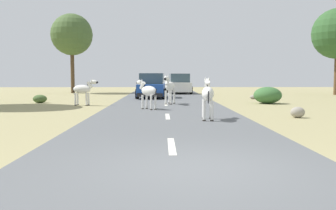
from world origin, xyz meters
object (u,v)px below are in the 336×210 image
(car_1, at_px, (152,86))
(zebra_0, at_px, (170,87))
(zebra_1, at_px, (148,91))
(tree_2, at_px, (72,35))
(car_0, at_px, (179,84))
(zebra_2, at_px, (208,94))
(bush_3, at_px, (40,99))
(rock_0, at_px, (253,97))
(rock_2, at_px, (298,112))
(bush_1, at_px, (268,95))
(zebra_3, at_px, (83,90))

(car_1, bearing_deg, zebra_0, 103.12)
(zebra_1, bearing_deg, tree_2, 73.12)
(car_0, relative_size, car_1, 1.00)
(zebra_1, distance_m, zebra_2, 4.72)
(bush_3, distance_m, rock_0, 14.06)
(zebra_0, bearing_deg, rock_2, 144.84)
(zebra_1, xyz_separation_m, bush_1, (6.83, 4.02, -0.41))
(bush_3, bearing_deg, zebra_3, -32.12)
(car_1, distance_m, tree_2, 11.88)
(bush_3, bearing_deg, bush_1, -2.82)
(zebra_0, xyz_separation_m, rock_0, (5.93, 5.09, -0.88))
(zebra_3, distance_m, bush_1, 10.53)
(bush_3, height_order, rock_2, bush_3)
(zebra_3, distance_m, car_0, 13.80)
(car_0, height_order, rock_0, car_0)
(rock_2, bearing_deg, zebra_0, 127.89)
(zebra_0, relative_size, zebra_1, 1.17)
(zebra_0, relative_size, zebra_2, 1.01)
(bush_1, bearing_deg, car_0, 112.33)
(zebra_3, relative_size, bush_1, 0.93)
(rock_0, distance_m, rock_2, 11.39)
(zebra_0, height_order, rock_2, zebra_0)
(tree_2, distance_m, rock_0, 17.86)
(zebra_1, xyz_separation_m, car_1, (-0.05, 9.00, -0.05))
(zebra_3, height_order, tree_2, tree_2)
(zebra_2, distance_m, rock_2, 3.83)
(zebra_1, height_order, bush_3, zebra_1)
(bush_3, bearing_deg, zebra_0, -11.89)
(zebra_3, relative_size, rock_0, 3.13)
(car_0, bearing_deg, bush_3, -132.16)
(rock_2, bearing_deg, bush_3, 147.94)
(zebra_2, bearing_deg, rock_0, 73.74)
(zebra_3, xyz_separation_m, rock_2, (9.57, -5.99, -0.66))
(car_1, distance_m, rock_0, 7.16)
(bush_3, relative_size, rock_2, 1.47)
(bush_3, bearing_deg, zebra_1, -35.37)
(rock_2, bearing_deg, zebra_2, -165.50)
(car_1, bearing_deg, zebra_3, 62.23)
(bush_1, bearing_deg, bush_3, 177.18)
(zebra_0, xyz_separation_m, bush_3, (-7.69, 1.62, -0.77))
(zebra_3, bearing_deg, bush_3, -107.14)
(car_0, relative_size, bush_3, 5.39)
(tree_2, bearing_deg, zebra_0, -58.09)
(tree_2, relative_size, rock_2, 13.03)
(car_1, height_order, rock_2, car_1)
(car_0, bearing_deg, zebra_1, -100.74)
(zebra_0, height_order, bush_1, zebra_0)
(tree_2, height_order, rock_0, tree_2)
(zebra_0, distance_m, zebra_2, 7.28)
(zebra_3, height_order, rock_0, zebra_3)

